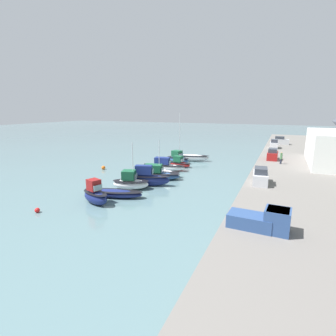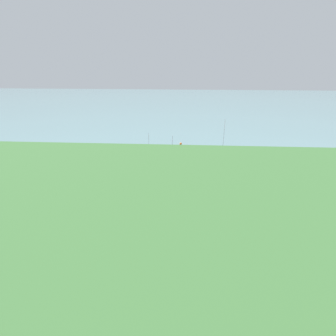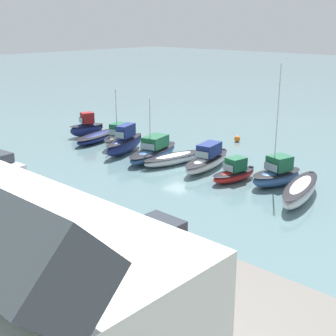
# 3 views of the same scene
# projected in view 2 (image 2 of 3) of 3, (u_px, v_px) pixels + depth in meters

# --- Properties ---
(ground_plane) EXTENTS (320.00, 320.00, 0.00)m
(ground_plane) POSITION_uv_depth(u_px,v_px,m) (184.00, 158.00, 68.95)
(ground_plane) COLOR slate
(quay_promenade) EXTENTS (136.50, 29.90, 1.47)m
(quay_promenade) POSITION_uv_depth(u_px,v_px,m) (182.00, 219.00, 41.75)
(quay_promenade) COLOR slate
(quay_promenade) RESTS_ON ground_plane
(harbor_clubhouse) EXTENTS (18.29, 11.30, 8.48)m
(harbor_clubhouse) POSITION_uv_depth(u_px,v_px,m) (270.00, 198.00, 40.26)
(harbor_clubhouse) COLOR white
(harbor_clubhouse) RESTS_ON quay_promenade
(yacht_club_building) EXTENTS (19.82, 12.00, 7.23)m
(yacht_club_building) POSITION_uv_depth(u_px,v_px,m) (4.00, 199.00, 38.85)
(yacht_club_building) COLOR #3D424C
(yacht_club_building) RESTS_ON quay_promenade
(moored_boat_0) EXTENTS (3.69, 8.13, 1.42)m
(moored_boat_0) POSITION_uv_depth(u_px,v_px,m) (235.00, 158.00, 67.28)
(moored_boat_0) COLOR white
(moored_boat_0) RESTS_ON ground_plane
(moored_boat_1) EXTENTS (3.41, 5.56, 10.29)m
(moored_boat_1) POSITION_uv_depth(u_px,v_px,m) (222.00, 154.00, 69.02)
(moored_boat_1) COLOR #33568E
(moored_boat_1) RESTS_ON ground_plane
(moored_boat_2) EXTENTS (2.48, 4.95, 2.10)m
(moored_boat_2) POSITION_uv_depth(u_px,v_px,m) (210.00, 157.00, 67.84)
(moored_boat_2) COLOR red
(moored_boat_2) RESTS_ON ground_plane
(moored_boat_3) EXTENTS (3.41, 7.94, 2.39)m
(moored_boat_3) POSITION_uv_depth(u_px,v_px,m) (195.00, 154.00, 69.27)
(moored_boat_3) COLOR white
(moored_boat_3) RESTS_ON ground_plane
(moored_boat_4) EXTENTS (3.07, 7.29, 1.02)m
(moored_boat_4) POSITION_uv_depth(u_px,v_px,m) (182.00, 157.00, 68.53)
(moored_boat_4) COLOR silver
(moored_boat_4) RESTS_ON ground_plane
(moored_boat_5) EXTENTS (4.11, 8.25, 6.28)m
(moored_boat_5) POSITION_uv_depth(u_px,v_px,m) (172.00, 155.00, 68.48)
(moored_boat_5) COLOR #33568E
(moored_boat_5) RESTS_ON ground_plane
(moored_boat_6) EXTENTS (3.58, 7.10, 3.02)m
(moored_boat_6) POSITION_uv_depth(u_px,v_px,m) (157.00, 155.00, 68.21)
(moored_boat_6) COLOR navy
(moored_boat_6) RESTS_ON ground_plane
(moored_boat_7) EXTENTS (3.85, 5.53, 6.52)m
(moored_boat_7) POSITION_uv_depth(u_px,v_px,m) (149.00, 153.00, 69.48)
(moored_boat_7) COLOR white
(moored_boat_7) RESTS_ON ground_plane
(moored_boat_8) EXTENTS (3.88, 7.90, 0.97)m
(moored_boat_8) POSITION_uv_depth(u_px,v_px,m) (135.00, 155.00, 70.02)
(moored_boat_8) COLOR navy
(moored_boat_8) RESTS_ON ground_plane
(moored_boat_9) EXTENTS (2.89, 4.41, 2.95)m
(moored_boat_9) POSITION_uv_depth(u_px,v_px,m) (125.00, 152.00, 70.44)
(moored_boat_9) COLOR navy
(moored_boat_9) RESTS_ON ground_plane
(parked_car_0) EXTENTS (4.23, 1.88, 2.16)m
(parked_car_0) POSITION_uv_depth(u_px,v_px,m) (254.00, 179.00, 51.70)
(parked_car_0) COLOR maroon
(parked_car_0) RESTS_ON quay_promenade
(parked_car_1) EXTENTS (4.34, 2.15, 2.16)m
(parked_car_1) POSITION_uv_depth(u_px,v_px,m) (162.00, 175.00, 53.37)
(parked_car_1) COLOR silver
(parked_car_1) RESTS_ON quay_promenade
(pickup_truck_0) EXTENTS (2.21, 4.83, 1.90)m
(pickup_truck_0) POSITION_uv_depth(u_px,v_px,m) (92.00, 177.00, 52.87)
(pickup_truck_0) COLOR #2D4C84
(pickup_truck_0) RESTS_ON quay_promenade
(person_on_quay) EXTENTS (0.40, 0.40, 2.14)m
(person_on_quay) POSITION_uv_depth(u_px,v_px,m) (235.00, 181.00, 50.43)
(person_on_quay) COLOR #232838
(person_on_quay) RESTS_ON quay_promenade
(mooring_buoy_0) EXTENTS (0.71, 0.71, 0.71)m
(mooring_buoy_0) POSITION_uv_depth(u_px,v_px,m) (181.00, 144.00, 79.34)
(mooring_buoy_0) COLOR orange
(mooring_buoy_0) RESTS_ON ground_plane
(mooring_buoy_1) EXTENTS (0.54, 0.54, 0.54)m
(mooring_buoy_1) POSITION_uv_depth(u_px,v_px,m) (111.00, 149.00, 74.71)
(mooring_buoy_1) COLOR red
(mooring_buoy_1) RESTS_ON ground_plane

